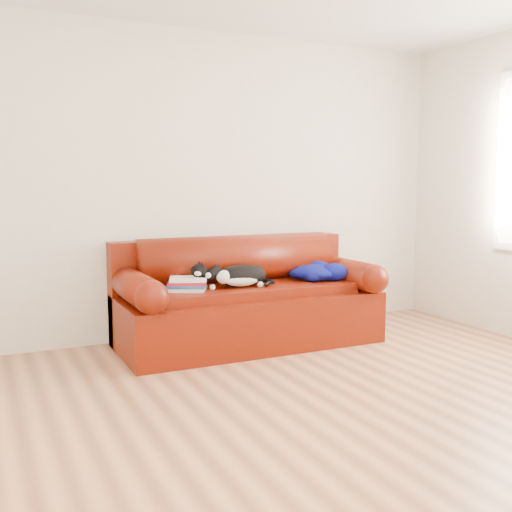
{
  "coord_description": "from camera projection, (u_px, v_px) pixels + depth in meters",
  "views": [
    {
      "loc": [
        -1.91,
        -2.88,
        1.31
      ],
      "look_at": [
        0.1,
        1.35,
        0.75
      ],
      "focal_mm": 42.0,
      "sensor_mm": 36.0,
      "label": 1
    }
  ],
  "objects": [
    {
      "name": "ground",
      "position": [
        338.0,
        406.0,
        3.55
      ],
      "size": [
        4.5,
        4.5,
        0.0
      ],
      "primitive_type": "plane",
      "color": "brown",
      "rests_on": "ground"
    },
    {
      "name": "room_shell",
      "position": [
        359.0,
        121.0,
        3.42
      ],
      "size": [
        4.52,
        4.02,
        2.61
      ],
      "color": "beige",
      "rests_on": "ground"
    },
    {
      "name": "sofa_base",
      "position": [
        248.0,
        316.0,
        4.91
      ],
      "size": [
        2.1,
        0.9,
        0.5
      ],
      "color": "#3F0D02",
      "rests_on": "ground"
    },
    {
      "name": "sofa_back",
      "position": [
        236.0,
        275.0,
        5.09
      ],
      "size": [
        2.1,
        1.01,
        0.88
      ],
      "color": "#3F0D02",
      "rests_on": "ground"
    },
    {
      "name": "book_stack",
      "position": [
        187.0,
        284.0,
        4.58
      ],
      "size": [
        0.38,
        0.35,
        0.1
      ],
      "rotation": [
        0.0,
        0.0,
        -0.41
      ],
      "color": "beige",
      "rests_on": "sofa_base"
    },
    {
      "name": "cat",
      "position": [
        241.0,
        276.0,
        4.74
      ],
      "size": [
        0.61,
        0.26,
        0.22
      ],
      "rotation": [
        0.0,
        0.0,
        0.07
      ],
      "color": "black",
      "rests_on": "sofa_base"
    },
    {
      "name": "blanket",
      "position": [
        317.0,
        272.0,
        5.11
      ],
      "size": [
        0.53,
        0.53,
        0.15
      ],
      "rotation": [
        0.0,
        0.0,
        -0.38
      ],
      "color": "#090249",
      "rests_on": "sofa_base"
    }
  ]
}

